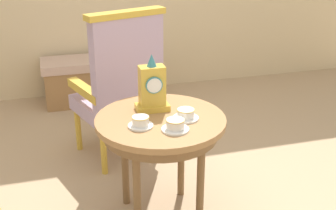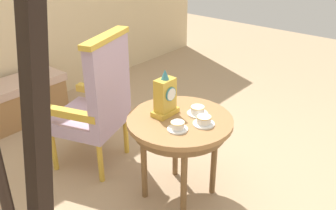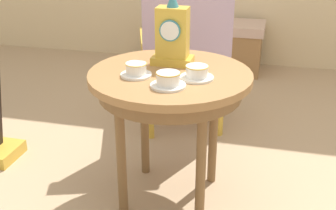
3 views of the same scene
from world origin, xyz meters
name	(u,v)px [view 2 (image 2 of 3)]	position (x,y,z in m)	size (l,w,h in m)	color
ground_plane	(179,187)	(0.00, 0.00, 0.00)	(10.00, 10.00, 0.00)	tan
side_table	(180,128)	(-0.07, -0.05, 0.58)	(0.74, 0.74, 0.66)	#9E7042
teacup_left	(178,126)	(-0.20, -0.13, 0.68)	(0.14, 0.14, 0.06)	white
teacup_right	(204,121)	(-0.03, -0.22, 0.69)	(0.15, 0.15, 0.06)	white
teacup_center	(198,111)	(0.06, -0.10, 0.68)	(0.15, 0.15, 0.06)	white
mantel_clock	(165,97)	(-0.08, 0.07, 0.79)	(0.19, 0.11, 0.34)	gold
armchair	(98,101)	(-0.16, 0.71, 0.59)	(0.68, 0.68, 1.14)	#B299B7
harp	(29,177)	(-1.13, 0.07, 0.73)	(0.40, 0.24, 1.81)	gold
window_bench	(16,102)	(-0.22, 1.95, 0.22)	(1.01, 0.40, 0.44)	#CCA893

